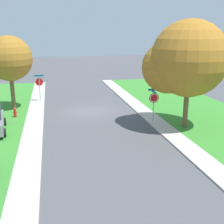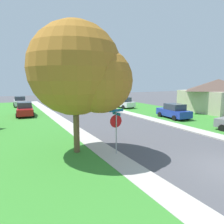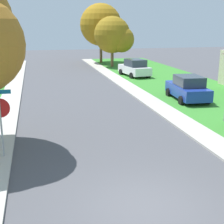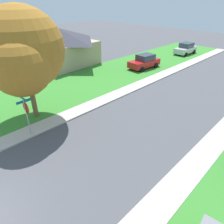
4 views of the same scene
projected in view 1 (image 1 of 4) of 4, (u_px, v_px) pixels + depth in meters
name	position (u px, v px, depth m)	size (l,w,h in m)	color
ground_plane	(89.00, 111.00, 25.84)	(120.00, 120.00, 0.00)	#4C4C51
sidewalk_east	(25.00, 182.00, 13.58)	(1.40, 56.00, 0.10)	#B7B2A8
sidewalk_west	(207.00, 163.00, 15.48)	(1.40, 56.00, 0.10)	#B7B2A8
stop_sign_near_corner	(39.00, 84.00, 28.69)	(0.92, 0.92, 2.77)	#9E9EA3
stop_sign_far_corner	(154.00, 100.00, 21.81)	(0.92, 0.92, 2.77)	#9E9EA3
tree_sidewalk_near	(7.00, 60.00, 25.15)	(4.23, 3.93, 6.60)	brown
tree_sidewalk_mid	(184.00, 61.00, 20.24)	(5.80, 5.39, 7.78)	brown
fire_hydrant	(15.00, 113.00, 23.71)	(0.38, 0.22, 0.83)	red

